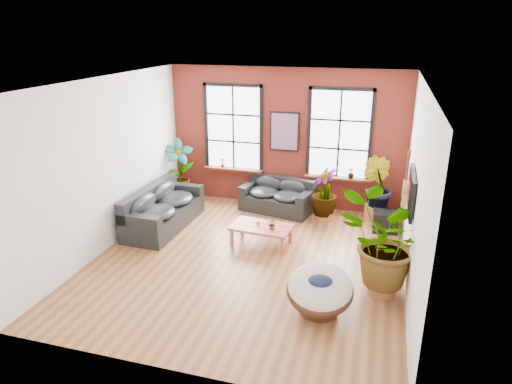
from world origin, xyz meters
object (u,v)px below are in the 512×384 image
sofa_back (278,196)px  sofa_left (162,209)px  coffee_table (261,228)px  papasan_chair (320,290)px

sofa_back → sofa_left: sofa_left is taller
sofa_back → coffee_table: bearing=-75.0°
sofa_back → papasan_chair: sofa_back is taller
sofa_left → papasan_chair: size_ratio=1.95×
sofa_back → papasan_chair: size_ratio=1.57×
sofa_back → coffee_table: size_ratio=1.44×
papasan_chair → sofa_back: bearing=105.3°
coffee_table → sofa_left: bearing=179.3°
coffee_table → papasan_chair: 2.69m
sofa_left → coffee_table: sofa_left is taller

